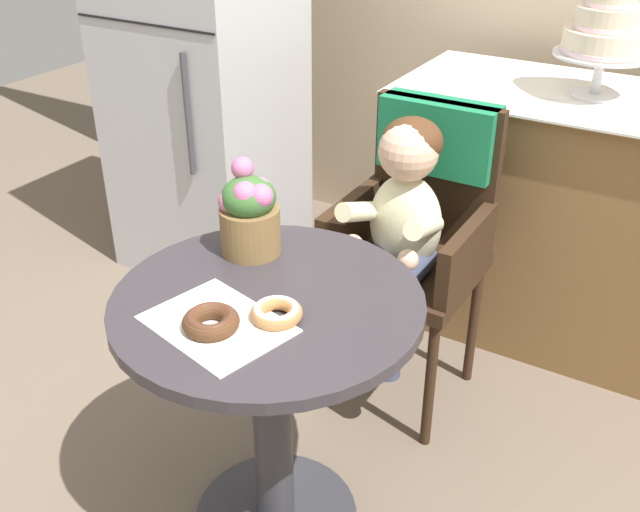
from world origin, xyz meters
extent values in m
cylinder|color=#332D33|center=(0.00, 0.00, 0.70)|extent=(0.72, 0.72, 0.03)
cylinder|color=#333338|center=(0.00, 0.00, 0.34)|extent=(0.10, 0.10, 0.69)
cube|color=#332114|center=(0.05, 0.66, 0.47)|extent=(0.42, 0.42, 0.04)
cube|color=#332114|center=(0.05, 0.85, 0.72)|extent=(0.40, 0.04, 0.46)
cube|color=#332114|center=(-0.14, 0.66, 0.58)|extent=(0.04, 0.38, 0.18)
cube|color=#332114|center=(0.24, 0.66, 0.58)|extent=(0.04, 0.38, 0.18)
cube|color=#197247|center=(0.05, 0.85, 0.84)|extent=(0.36, 0.11, 0.22)
cylinder|color=#332114|center=(-0.13, 0.48, 0.23)|extent=(0.03, 0.03, 0.45)
cylinder|color=#332114|center=(0.23, 0.48, 0.23)|extent=(0.03, 0.03, 0.45)
cylinder|color=#332114|center=(-0.13, 0.84, 0.23)|extent=(0.03, 0.03, 0.45)
cylinder|color=#332114|center=(0.23, 0.84, 0.23)|extent=(0.03, 0.03, 0.45)
ellipsoid|color=beige|center=(0.05, 0.64, 0.64)|extent=(0.22, 0.16, 0.30)
sphere|color=#E0B293|center=(0.05, 0.63, 0.87)|extent=(0.17, 0.17, 0.17)
ellipsoid|color=#4C2D19|center=(0.05, 0.65, 0.89)|extent=(0.17, 0.17, 0.14)
cylinder|color=beige|center=(-0.04, 0.55, 0.69)|extent=(0.08, 0.23, 0.13)
sphere|color=#E0B293|center=(-0.03, 0.47, 0.62)|extent=(0.06, 0.06, 0.06)
cylinder|color=beige|center=(0.15, 0.55, 0.69)|extent=(0.08, 0.23, 0.13)
sphere|color=#E0B293|center=(0.14, 0.47, 0.62)|extent=(0.06, 0.06, 0.06)
cylinder|color=#3F4760|center=(0.00, 0.56, 0.53)|extent=(0.09, 0.22, 0.09)
cylinder|color=#3F4760|center=(0.00, 0.45, 0.36)|extent=(0.08, 0.08, 0.26)
cylinder|color=#3F4760|center=(0.11, 0.56, 0.53)|extent=(0.09, 0.22, 0.09)
cylinder|color=#3F4760|center=(0.11, 0.45, 0.36)|extent=(0.08, 0.08, 0.26)
cube|color=white|center=(-0.03, -0.14, 0.72)|extent=(0.34, 0.29, 0.00)
torus|color=#AD7542|center=(0.07, -0.06, 0.74)|extent=(0.11, 0.11, 0.03)
torus|color=white|center=(0.07, -0.06, 0.75)|extent=(0.10, 0.10, 0.02)
torus|color=#4C2D19|center=(-0.03, -0.16, 0.74)|extent=(0.12, 0.12, 0.04)
torus|color=#512D1E|center=(-0.03, -0.16, 0.75)|extent=(0.11, 0.11, 0.02)
cylinder|color=brown|center=(-0.16, 0.16, 0.78)|extent=(0.15, 0.15, 0.12)
ellipsoid|color=#38662D|center=(-0.16, 0.16, 0.87)|extent=(0.14, 0.14, 0.10)
sphere|color=#CC6699|center=(-0.11, 0.15, 0.89)|extent=(0.06, 0.06, 0.06)
sphere|color=#CC6699|center=(-0.14, 0.19, 0.88)|extent=(0.06, 0.06, 0.06)
sphere|color=#CC6699|center=(-0.18, 0.18, 0.93)|extent=(0.06, 0.06, 0.06)
sphere|color=#CC6699|center=(-0.19, 0.13, 0.86)|extent=(0.06, 0.06, 0.06)
sphere|color=#CC6699|center=(-0.14, 0.13, 0.89)|extent=(0.06, 0.06, 0.06)
cube|color=olive|center=(0.55, 1.30, 0.45)|extent=(1.50, 0.56, 0.90)
cylinder|color=silver|center=(0.40, 1.30, 0.91)|extent=(0.16, 0.16, 0.01)
cylinder|color=silver|center=(0.40, 1.30, 0.97)|extent=(0.03, 0.03, 0.12)
cylinder|color=silver|center=(0.40, 1.30, 1.03)|extent=(0.30, 0.30, 0.01)
cylinder|color=beige|center=(0.40, 1.30, 1.08)|extent=(0.25, 0.25, 0.08)
cylinder|color=silver|center=(0.40, 1.30, 1.05)|extent=(0.26, 0.26, 0.01)
cylinder|color=beige|center=(0.40, 1.30, 1.15)|extent=(0.20, 0.20, 0.07)
cylinder|color=silver|center=(0.40, 1.30, 1.12)|extent=(0.21, 0.21, 0.01)
cylinder|color=silver|center=(0.40, 1.30, 1.19)|extent=(0.16, 0.16, 0.01)
cube|color=#B7BABF|center=(-1.05, 1.10, 0.85)|extent=(0.64, 0.60, 1.70)
cube|color=black|center=(-1.05, 0.80, 1.06)|extent=(0.63, 0.01, 0.01)
cylinder|color=#3F3F44|center=(-0.87, 0.79, 0.77)|extent=(0.02, 0.02, 0.45)
camera|label=1|loc=(0.82, -1.15, 1.63)|focal=41.42mm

